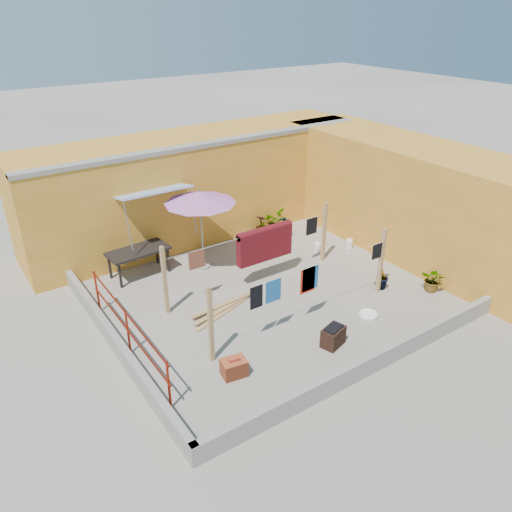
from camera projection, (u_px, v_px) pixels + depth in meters
The scene contains 21 objects.
ground at pixel (269, 296), 12.92m from camera, with size 80.00×80.00×0.00m, color #9E998E.
wall_back at pixel (197, 185), 15.89m from camera, with size 11.00×3.27×3.21m.
wall_right at pixel (412, 198), 14.80m from camera, with size 2.40×9.00×3.20m, color orange.
parapet_front at pixel (371, 363), 10.18m from camera, with size 8.30×0.16×0.44m, color gray.
parapet_left at pixel (116, 344), 10.77m from camera, with size 0.16×7.30×0.44m, color gray.
red_railing at pixel (127, 325), 10.51m from camera, with size 0.05×4.20×1.10m.
clothesline_rig at pixel (268, 250), 12.99m from camera, with size 5.09×2.35×1.80m.
patio_umbrella at pixel (200, 198), 13.36m from camera, with size 2.57×2.57×2.36m.
outdoor_table at pixel (138, 252), 13.63m from camera, with size 1.71×0.95×0.77m.
brick_stack at pixel (234, 367), 10.12m from camera, with size 0.56×0.44×0.44m.
lumber_pile at pixel (222, 309), 12.28m from camera, with size 1.94×0.72×0.12m.
brazier at pixel (333, 336), 10.99m from camera, with size 0.61×0.49×0.48m.
white_basin at pixel (368, 315), 12.09m from camera, with size 0.47×0.47×0.08m.
water_jug_a at pixel (349, 244), 15.39m from camera, with size 0.21×0.21×0.32m.
water_jug_b at pixel (318, 248), 15.16m from camera, with size 0.21×0.21×0.32m.
green_hose at pixel (273, 231), 16.49m from camera, with size 0.54×0.54×0.08m.
plant_back_a at pixel (274, 221), 16.33m from camera, with size 0.71×0.61×0.78m, color #205418.
plant_back_b at pixel (262, 226), 16.10m from camera, with size 0.40×0.40×0.72m, color #205418.
plant_right_a at pixel (285, 227), 15.92m from camera, with size 0.41×0.28×0.78m, color #205418.
plant_right_b at pixel (382, 277), 13.08m from camera, with size 0.40×0.32×0.73m, color #205418.
plant_right_c at pixel (433, 280), 13.01m from camera, with size 0.60×0.52×0.67m, color #205418.
Camera 1 is at (-6.49, -8.92, 6.81)m, focal length 35.00 mm.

